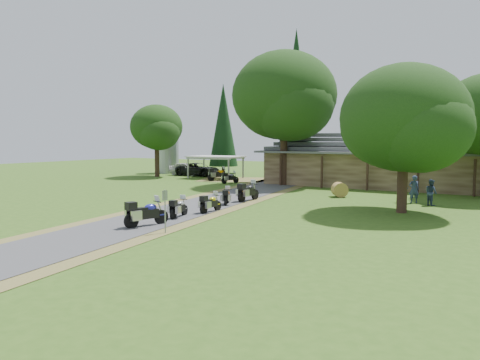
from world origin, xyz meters
The scene contains 24 objects.
ground centered at (0.00, 0.00, 0.00)m, with size 120.00×120.00×0.00m, color #335618.
driveway centered at (-0.50, 4.00, 0.00)m, with size 46.00×46.00×0.00m, color #434345.
lodge centered at (6.00, 24.00, 2.45)m, with size 21.40×9.40×4.90m, color brown, non-canonical shape.
silo centered at (-21.45, 26.72, 2.96)m, with size 2.91×2.91×5.92m, color gray.
carport centered at (-11.56, 23.00, 1.22)m, with size 5.62×3.75×2.44m, color silver, non-canonical shape.
car_white_sedan centered at (-16.74, 24.58, 0.97)m, with size 5.81×2.45×1.94m, color silver.
car_dark_suv centered at (-15.20, 24.78, 1.13)m, with size 5.89×2.51×2.26m, color black.
motorcycle_row_a centered at (1.36, -2.10, 0.72)m, with size 2.11×0.69×1.45m, color #222394, non-canonical shape.
motorcycle_row_b centered at (1.07, 0.78, 0.58)m, with size 1.70×0.56×1.16m, color #9D9EA4, non-canonical shape.
motorcycle_row_c centered at (1.52, 3.16, 0.59)m, with size 1.72×0.56×1.18m, color #BFB40D, non-canonical shape.
motorcycle_row_d centered at (0.57, 6.38, 0.58)m, with size 1.68×0.55×1.15m, color #BB5A17, non-canonical shape.
motorcycle_row_e centered at (0.89, 8.63, 0.71)m, with size 2.07×0.68×1.42m, color black, non-canonical shape.
motorcycle_carport_a centered at (-9.69, 20.75, 0.72)m, with size 2.11×0.69×1.44m, color #EB9C02, non-canonical shape.
motorcycle_carport_b centered at (-7.12, 18.92, 0.60)m, with size 1.74×0.57×1.19m, color slate, non-canonical shape.
person_a centered at (10.86, 13.44, 1.09)m, with size 0.62×0.44×2.17m, color navy.
person_b centered at (12.04, 12.78, 0.99)m, with size 0.56×0.41×1.99m, color navy.
person_c centered at (10.14, 13.58, 1.04)m, with size 0.59×0.43×2.09m, color navy.
hay_bale centered at (5.51, 14.09, 0.54)m, with size 1.08×1.08×0.99m, color olive.
sign_post centered at (3.23, -2.92, 0.99)m, with size 0.36×0.06×1.98m, color gray, non-canonical shape.
oak_lodge_left centered at (-1.95, 20.04, 6.65)m, with size 9.58×9.58×13.31m, color black, non-canonical shape.
oak_driveway centered at (11.07, 8.81, 4.41)m, with size 7.28×7.28×8.83m, color black, non-canonical shape.
oak_silo centered at (-18.56, 21.47, 4.56)m, with size 5.89×5.89×9.12m, color black, non-canonical shape.
cedar_near centered at (-3.51, 26.04, 7.82)m, with size 4.21×4.21×15.65m, color black.
cedar_far centered at (-14.80, 29.51, 5.54)m, with size 3.56×3.56×11.07m, color black.
Camera 1 is at (16.93, -19.06, 4.26)m, focal length 35.00 mm.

